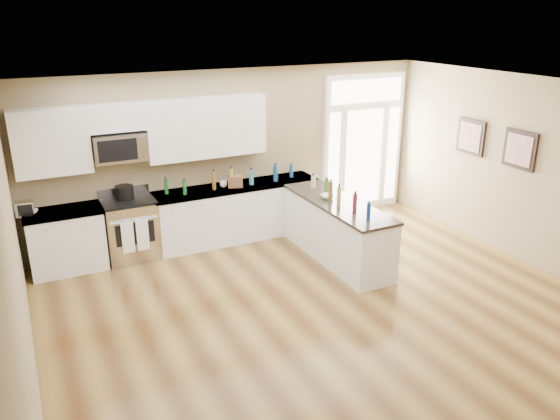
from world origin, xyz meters
The scene contains 20 objects.
ground centered at (0.00, 0.00, 0.00)m, with size 8.00×8.00×0.00m, color #513316.
room_shell centered at (0.00, 0.00, 1.71)m, with size 8.00×8.00×8.00m.
back_cabinet_left centered at (-2.87, 3.69, 0.44)m, with size 1.10×0.66×0.94m.
back_cabinet_right centered at (-0.16, 3.69, 0.44)m, with size 2.85×0.66×0.94m.
peninsula_cabinet centered at (0.93, 2.24, 0.43)m, with size 0.69×2.32×0.94m.
upper_cabinet_left centered at (-2.88, 3.83, 1.93)m, with size 1.04×0.33×0.95m, color white.
upper_cabinet_right centered at (-0.57, 3.83, 1.93)m, with size 1.94×0.33×0.95m, color white.
upper_cabinet_short centered at (-1.95, 3.83, 2.20)m, with size 0.82×0.33×0.40m, color white.
microwave centered at (-1.95, 3.80, 1.76)m, with size 0.78×0.41×0.42m.
entry_door centered at (2.55, 3.95, 1.30)m, with size 1.70×0.10×2.60m.
wall_art_near centered at (3.47, 2.20, 1.70)m, with size 0.05×0.58×0.58m.
wall_art_far centered at (3.47, 1.20, 1.70)m, with size 0.05×0.58×0.58m.
kitchen_range centered at (-1.92, 3.69, 0.48)m, with size 0.78×0.69×1.08m.
stockpot centered at (-1.94, 3.80, 1.06)m, with size 0.28×0.28×0.22m, color black.
toaster_oven centered at (-3.35, 3.71, 1.04)m, with size 0.24×0.19×0.21m, color silver.
cardboard_box centered at (-0.19, 3.63, 1.04)m, with size 0.24×0.17×0.19m, color brown.
bowl_left centered at (-3.30, 3.72, 0.97)m, with size 0.22×0.22×0.05m, color white.
bowl_peninsula centered at (0.86, 2.44, 0.97)m, with size 0.20×0.20×0.06m, color white.
cup_counter centered at (-0.37, 3.70, 0.99)m, with size 0.12×0.12×0.10m, color white.
counter_bottles centered at (0.36, 3.01, 1.07)m, with size 2.37×2.43×0.31m.
Camera 1 is at (-3.34, -4.37, 3.66)m, focal length 35.00 mm.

